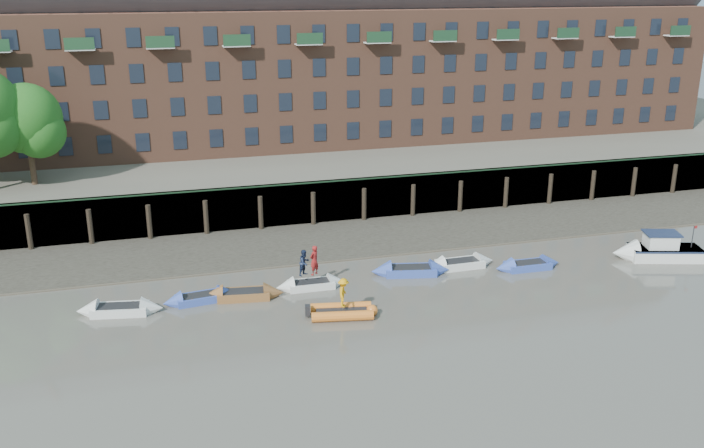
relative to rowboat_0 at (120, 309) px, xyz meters
name	(u,v)px	position (x,y,z in m)	size (l,w,h in m)	color
ground	(450,355)	(15.94, -9.47, -0.24)	(220.00, 220.00, 0.00)	#5B574F
foreshore	(352,239)	(15.94, 8.53, -0.24)	(110.00, 8.00, 0.50)	#3D382F
mud_band	(366,255)	(15.94, 5.13, -0.24)	(110.00, 1.60, 0.10)	#4C4336
river_wall	(337,201)	(15.94, 12.91, 1.35)	(110.00, 1.23, 3.30)	#2D2A26
bank_terrace	(300,161)	(15.94, 26.53, 1.36)	(110.00, 28.00, 3.20)	#5E594D
apartment_terrace	(295,37)	(15.94, 27.53, 12.58)	(80.60, 15.56, 20.98)	brown
rowboat_0	(120,309)	(0.00, 0.00, 0.00)	(4.93, 2.17, 1.38)	silver
rowboat_1	(200,298)	(4.48, 0.42, -0.02)	(4.43, 1.79, 1.25)	#354EA9
rowboat_2	(244,295)	(6.95, 0.20, 0.00)	(4.84, 1.99, 1.36)	brown
rowboat_3	(311,285)	(11.11, 0.62, -0.02)	(4.32, 1.32, 1.25)	silver
rowboat_4	(410,270)	(17.66, 1.05, 0.01)	(5.17, 2.42, 1.45)	#354EA9
rowboat_5	(460,264)	(21.17, 1.30, 0.00)	(4.74, 1.44, 1.37)	silver
rowboat_6	(528,265)	(25.29, -0.12, -0.02)	(4.48, 1.36, 1.30)	#354EA9
rib_tender	(344,311)	(12.03, -3.74, 0.04)	(3.83, 2.32, 0.65)	orange
motor_launch	(651,250)	(34.03, -0.75, 0.37)	(6.09, 3.45, 2.39)	silver
person_rower_a	(314,260)	(11.33, 0.65, 1.52)	(0.67, 0.44, 1.85)	maroon
person_rower_b	(305,263)	(10.76, 0.72, 1.41)	(0.79, 0.61, 1.62)	#19233F
person_rib_crew	(343,293)	(11.97, -3.74, 1.18)	(1.07, 0.61, 1.65)	orange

